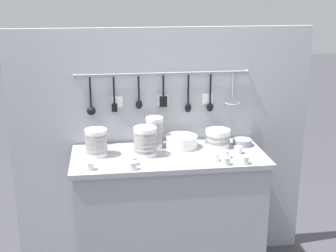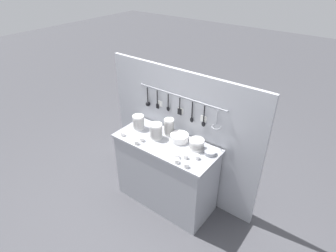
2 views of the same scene
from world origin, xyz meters
The scene contains 16 objects.
counter centered at (0.00, 0.00, 0.44)m, with size 1.19×0.52×0.87m.
back_wall centered at (0.00, 0.30, 0.81)m, with size 1.99×0.11×1.62m.
bowl_stack_tall_left centered at (-0.44, 0.04, 0.96)m, with size 0.13×0.13×0.17m.
bowl_stack_wide_centre centered at (0.33, 0.10, 0.93)m, with size 0.16×0.16×0.11m.
bowl_stack_short_front centered at (-0.07, 0.15, 0.97)m, with size 0.11×0.11×0.20m.
bowl_stack_nested_right centered at (-0.14, 0.01, 0.96)m, with size 0.14×0.14×0.18m.
plate_stack centered at (0.10, 0.12, 0.91)m, with size 0.20×0.20×0.08m.
steel_mixing_bowl centered at (0.50, 0.11, 0.89)m, with size 0.12×0.12×0.04m.
cup_edge_far centered at (-0.48, -0.19, 0.90)m, with size 0.05×0.05×0.05m.
cup_back_right centered at (0.42, -0.22, 0.90)m, with size 0.05×0.05×0.05m.
cup_front_right centered at (-0.24, -0.22, 0.90)m, with size 0.05×0.05×0.05m.
cup_back_left centered at (-0.23, -0.14, 0.90)m, with size 0.05×0.05×0.05m.
cup_edge_near centered at (0.26, -0.15, 0.90)m, with size 0.05×0.05×0.05m.
cup_centre centered at (0.30, -0.22, 0.90)m, with size 0.05×0.05×0.05m.
cup_mid_row centered at (0.43, -0.04, 0.90)m, with size 0.05×0.05×0.05m.
cup_beside_plates centered at (0.33, -0.10, 0.90)m, with size 0.05×0.05×0.05m.
Camera 1 is at (-0.38, -2.68, 1.87)m, focal length 50.00 mm.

